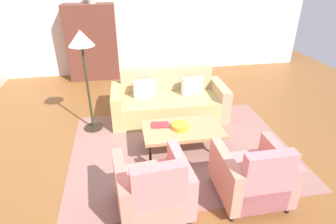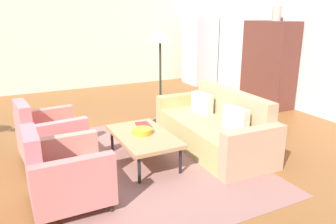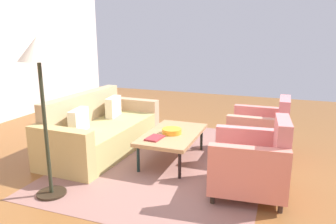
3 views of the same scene
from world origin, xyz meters
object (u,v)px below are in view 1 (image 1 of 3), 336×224
book_stack (160,125)px  floor_lamp (82,48)px  armchair_right (253,178)px  cabinet (92,43)px  couch (169,102)px  armchair_left (154,190)px  fruit_bowl (180,126)px  coffee_table (182,130)px

book_stack → floor_lamp: (-1.09, 0.80, 1.03)m
armchair_right → cabinet: 5.19m
armchair_right → couch: bearing=104.2°
book_stack → floor_lamp: 1.70m
armchair_left → fruit_bowl: bearing=59.1°
cabinet → coffee_table: bearing=-67.4°
armchair_left → fruit_bowl: armchair_left is taller
cabinet → couch: bearing=-58.0°
floor_lamp → coffee_table: bearing=-33.5°
couch → book_stack: couch is taller
couch → fruit_bowl: size_ratio=7.93×
fruit_bowl → cabinet: 3.86m
couch → book_stack: (-0.32, -1.05, 0.13)m
armchair_left → cabinet: size_ratio=0.49×
couch → floor_lamp: (-1.41, -0.26, 1.16)m
floor_lamp → armchair_left: bearing=-68.8°
armchair_left → book_stack: size_ratio=3.12×
couch → armchair_right: 2.43m
armchair_right → floor_lamp: (-2.01, 2.10, 1.10)m
book_stack → floor_lamp: bearing=143.8°
fruit_bowl → floor_lamp: size_ratio=0.16×
cabinet → book_stack: bearing=-71.3°
armchair_left → armchair_right: bearing=-5.2°
coffee_table → armchair_left: size_ratio=1.36×
book_stack → floor_lamp: size_ratio=0.16×
armchair_left → armchair_right: size_ratio=1.00×
fruit_bowl → cabinet: cabinet is taller
armchair_left → floor_lamp: bearing=106.0°
couch → floor_lamp: bearing=12.0°
armchair_left → cabinet: (-0.88, 4.72, 0.56)m
couch → coffee_table: couch is taller
couch → cabinet: 2.86m
couch → floor_lamp: size_ratio=1.24×
armchair_left → floor_lamp: floor_lamp is taller
cabinet → floor_lamp: 2.68m
armchair_right → cabinet: size_ratio=0.49×
couch → armchair_left: armchair_left is taller
fruit_bowl → couch: bearing=88.3°
coffee_table → armchair_right: armchair_right is taller
couch → coffee_table: size_ratio=1.77×
coffee_table → armchair_left: armchair_left is taller
floor_lamp → couch: bearing=10.3°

